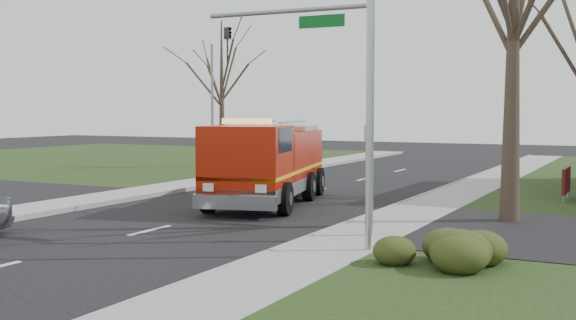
% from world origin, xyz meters
% --- Properties ---
extents(ground, '(120.00, 120.00, 0.00)m').
position_xyz_m(ground, '(0.00, 0.00, 0.00)').
color(ground, black).
rests_on(ground, ground).
extents(sidewalk_right, '(2.40, 80.00, 0.15)m').
position_xyz_m(sidewalk_right, '(6.20, 0.00, 0.07)').
color(sidewalk_right, gray).
rests_on(sidewalk_right, ground).
extents(sidewalk_left, '(2.40, 80.00, 0.15)m').
position_xyz_m(sidewalk_left, '(-6.20, 0.00, 0.07)').
color(sidewalk_left, gray).
rests_on(sidewalk_left, ground).
extents(health_center_sign, '(0.12, 2.00, 1.40)m').
position_xyz_m(health_center_sign, '(10.50, 12.50, 0.88)').
color(health_center_sign, '#4D1215').
rests_on(health_center_sign, ground).
extents(hedge_corner, '(2.80, 2.00, 0.90)m').
position_xyz_m(hedge_corner, '(9.00, -1.00, 0.58)').
color(hedge_corner, '#333D16').
rests_on(hedge_corner, lawn_right).
extents(bare_tree_left, '(4.50, 4.50, 9.00)m').
position_xyz_m(bare_tree_left, '(-10.00, 20.00, 5.56)').
color(bare_tree_left, '#34261F').
rests_on(bare_tree_left, ground).
extents(traffic_signal_mast, '(5.29, 0.18, 6.80)m').
position_xyz_m(traffic_signal_mast, '(5.21, 1.50, 4.71)').
color(traffic_signal_mast, gray).
rests_on(traffic_signal_mast, ground).
extents(streetlight_pole, '(1.48, 0.16, 8.40)m').
position_xyz_m(streetlight_pole, '(7.14, -0.50, 4.55)').
color(streetlight_pole, '#B7BABF').
rests_on(streetlight_pole, ground).
extents(utility_pole_far, '(0.14, 0.14, 7.00)m').
position_xyz_m(utility_pole_far, '(-6.80, 14.00, 3.50)').
color(utility_pole_far, gray).
rests_on(utility_pole_far, ground).
extents(fire_engine, '(4.77, 8.74, 3.35)m').
position_xyz_m(fire_engine, '(0.22, 6.94, 1.52)').
color(fire_engine, '#A71A07').
rests_on(fire_engine, ground).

